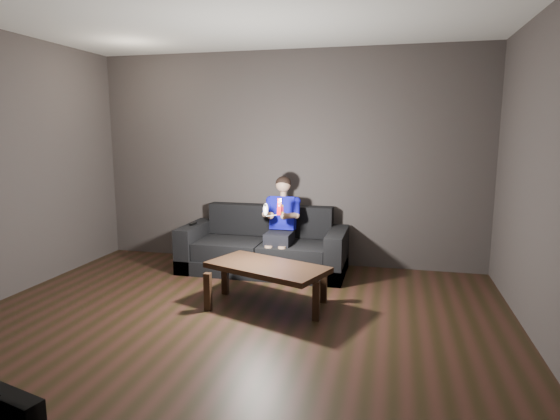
# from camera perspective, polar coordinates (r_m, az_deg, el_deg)

# --- Properties ---
(floor) EXTENTS (5.00, 5.00, 0.00)m
(floor) POSITION_cam_1_polar(r_m,az_deg,el_deg) (3.98, -7.69, -15.77)
(floor) COLOR black
(floor) RESTS_ON ground
(back_wall) EXTENTS (5.00, 0.04, 2.70)m
(back_wall) POSITION_cam_1_polar(r_m,az_deg,el_deg) (6.01, 0.76, 6.24)
(back_wall) COLOR #3F3736
(back_wall) RESTS_ON ground
(sofa) EXTENTS (2.00, 0.86, 0.77)m
(sofa) POSITION_cam_1_polar(r_m,az_deg,el_deg) (5.78, -1.95, -4.94)
(sofa) COLOR black
(sofa) RESTS_ON floor
(child) EXTENTS (0.45, 0.55, 1.10)m
(child) POSITION_cam_1_polar(r_m,az_deg,el_deg) (5.58, 0.14, -0.96)
(child) COLOR black
(child) RESTS_ON sofa
(wii_remote_red) EXTENTS (0.04, 0.07, 0.19)m
(wii_remote_red) POSITION_cam_1_polar(r_m,az_deg,el_deg) (5.12, -0.05, 0.40)
(wii_remote_red) COLOR red
(wii_remote_red) RESTS_ON child
(nunchuk_white) EXTENTS (0.07, 0.10, 0.15)m
(nunchuk_white) POSITION_cam_1_polar(r_m,az_deg,el_deg) (5.17, -1.76, 0.08)
(nunchuk_white) COLOR white
(nunchuk_white) RESTS_ON child
(wii_remote_black) EXTENTS (0.04, 0.14, 0.03)m
(wii_remote_black) POSITION_cam_1_polar(r_m,az_deg,el_deg) (5.94, -10.54, -1.66)
(wii_remote_black) COLOR black
(wii_remote_black) RESTS_ON sofa
(coffee_table) EXTENTS (1.28, 0.95, 0.42)m
(coffee_table) POSITION_cam_1_polar(r_m,az_deg,el_deg) (4.59, -1.59, -7.36)
(coffee_table) COLOR black
(coffee_table) RESTS_ON floor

